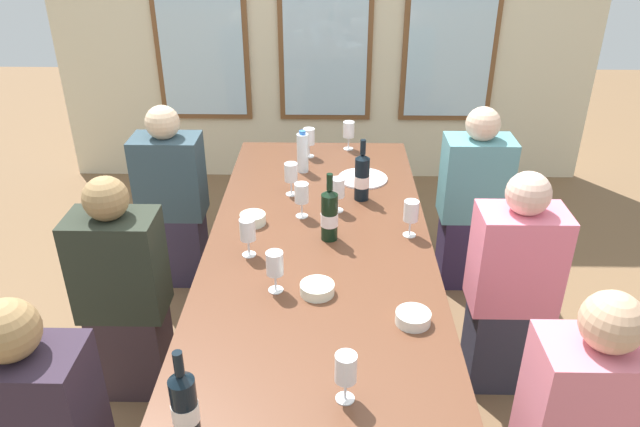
% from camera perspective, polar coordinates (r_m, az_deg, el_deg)
% --- Properties ---
extents(ground_plane, '(12.00, 12.00, 0.00)m').
position_cam_1_polar(ground_plane, '(3.09, -0.10, -15.39)').
color(ground_plane, brown).
extents(dining_table, '(1.01, 2.60, 0.74)m').
position_cam_1_polar(dining_table, '(2.67, -0.11, -4.76)').
color(dining_table, brown).
rests_on(dining_table, ground).
extents(white_plate_0, '(0.27, 0.27, 0.01)m').
position_cam_1_polar(white_plate_0, '(3.31, 4.06, 3.33)').
color(white_plate_0, white).
rests_on(white_plate_0, dining_table).
extents(wine_bottle_0, '(0.08, 0.08, 0.31)m').
position_cam_1_polar(wine_bottle_0, '(1.81, -12.69, -17.31)').
color(wine_bottle_0, black).
rests_on(wine_bottle_0, dining_table).
extents(wine_bottle_1, '(0.08, 0.08, 0.32)m').
position_cam_1_polar(wine_bottle_1, '(3.04, 3.99, 3.49)').
color(wine_bottle_1, black).
rests_on(wine_bottle_1, dining_table).
extents(wine_bottle_2, '(0.08, 0.08, 0.32)m').
position_cam_1_polar(wine_bottle_2, '(2.67, 0.90, -0.10)').
color(wine_bottle_2, black).
rests_on(wine_bottle_2, dining_table).
extents(tasting_bowl_0, '(0.12, 0.12, 0.05)m').
position_cam_1_polar(tasting_bowl_0, '(2.86, -6.37, -0.51)').
color(tasting_bowl_0, white).
rests_on(tasting_bowl_0, dining_table).
extents(tasting_bowl_1, '(0.13, 0.13, 0.04)m').
position_cam_1_polar(tasting_bowl_1, '(2.24, 8.79, -9.71)').
color(tasting_bowl_1, white).
rests_on(tasting_bowl_1, dining_table).
extents(tasting_bowl_2, '(0.13, 0.13, 0.04)m').
position_cam_1_polar(tasting_bowl_2, '(2.36, -0.39, -7.13)').
color(tasting_bowl_2, white).
rests_on(tasting_bowl_2, dining_table).
extents(water_bottle, '(0.06, 0.06, 0.24)m').
position_cam_1_polar(water_bottle, '(3.36, -1.65, 5.80)').
color(water_bottle, white).
rests_on(water_bottle, dining_table).
extents(wine_glass_0, '(0.07, 0.07, 0.17)m').
position_cam_1_polar(wine_glass_0, '(1.87, 2.46, -14.59)').
color(wine_glass_0, white).
rests_on(wine_glass_0, dining_table).
extents(wine_glass_1, '(0.07, 0.07, 0.17)m').
position_cam_1_polar(wine_glass_1, '(2.57, -6.86, -1.61)').
color(wine_glass_1, white).
rests_on(wine_glass_1, dining_table).
extents(wine_glass_2, '(0.07, 0.07, 0.17)m').
position_cam_1_polar(wine_glass_2, '(2.86, -1.76, 1.87)').
color(wine_glass_2, white).
rests_on(wine_glass_2, dining_table).
extents(wine_glass_3, '(0.07, 0.07, 0.17)m').
position_cam_1_polar(wine_glass_3, '(2.73, 8.60, 0.08)').
color(wine_glass_3, white).
rests_on(wine_glass_3, dining_table).
extents(wine_glass_4, '(0.07, 0.07, 0.17)m').
position_cam_1_polar(wine_glass_4, '(3.08, -2.76, 3.84)').
color(wine_glass_4, white).
rests_on(wine_glass_4, dining_table).
extents(wine_glass_5, '(0.07, 0.07, 0.17)m').
position_cam_1_polar(wine_glass_5, '(3.67, 2.73, 7.81)').
color(wine_glass_5, white).
rests_on(wine_glass_5, dining_table).
extents(wine_glass_6, '(0.07, 0.07, 0.17)m').
position_cam_1_polar(wine_glass_6, '(2.92, 1.68, 2.38)').
color(wine_glass_6, white).
rests_on(wine_glass_6, dining_table).
extents(wine_glass_7, '(0.07, 0.07, 0.17)m').
position_cam_1_polar(wine_glass_7, '(2.33, -4.30, -4.82)').
color(wine_glass_7, white).
rests_on(wine_glass_7, dining_table).
extents(wine_glass_8, '(0.07, 0.07, 0.17)m').
position_cam_1_polar(wine_glass_8, '(3.56, -1.05, 7.16)').
color(wine_glass_8, white).
rests_on(wine_glass_8, dining_table).
extents(seated_person_2, '(0.38, 0.24, 1.11)m').
position_cam_1_polar(seated_person_2, '(3.63, -13.77, 1.06)').
color(seated_person_2, '#2F293F').
rests_on(seated_person_2, ground).
extents(seated_person_3, '(0.38, 0.24, 1.11)m').
position_cam_1_polar(seated_person_3, '(3.61, 14.22, 0.87)').
color(seated_person_3, '#322544').
rests_on(seated_person_3, ground).
extents(seated_person_4, '(0.38, 0.24, 1.11)m').
position_cam_1_polar(seated_person_4, '(2.87, -18.07, -7.42)').
color(seated_person_4, '#35272E').
rests_on(seated_person_4, ground).
extents(seated_person_5, '(0.38, 0.24, 1.11)m').
position_cam_1_polar(seated_person_5, '(2.90, 17.62, -6.90)').
color(seated_person_5, '#302E3D').
rests_on(seated_person_5, ground).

